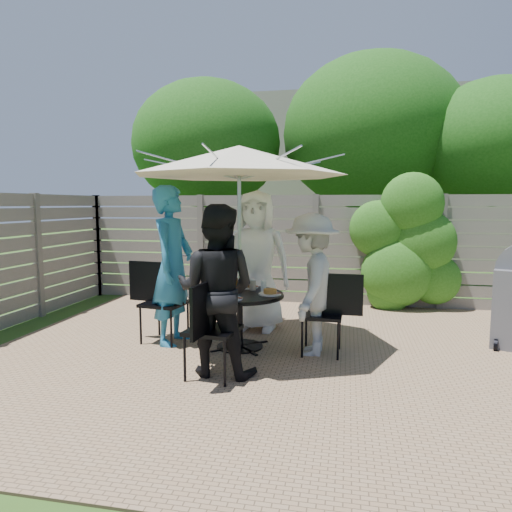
% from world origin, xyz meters
% --- Properties ---
extents(backyard_envelope, '(60.00, 60.00, 5.00)m').
position_xyz_m(backyard_envelope, '(0.09, 10.29, 2.61)').
color(backyard_envelope, '#33531A').
rests_on(backyard_envelope, ground).
extents(patio_table, '(1.05, 1.05, 0.66)m').
position_xyz_m(patio_table, '(-0.68, 0.41, 0.46)').
color(patio_table, black).
rests_on(patio_table, ground).
extents(umbrella, '(2.51, 2.51, 2.34)m').
position_xyz_m(umbrella, '(-0.68, 0.41, 2.17)').
color(umbrella, silver).
rests_on(umbrella, ground).
extents(chair_back, '(0.44, 0.62, 0.84)m').
position_xyz_m(chair_back, '(-0.64, 1.38, 0.25)').
color(chair_back, black).
rests_on(chair_back, ground).
extents(person_back, '(0.94, 0.63, 1.87)m').
position_xyz_m(person_back, '(-0.65, 1.24, 0.93)').
color(person_back, white).
rests_on(person_back, ground).
extents(chair_left, '(0.74, 0.54, 0.99)m').
position_xyz_m(chair_left, '(-1.65, 0.46, 0.30)').
color(chair_left, black).
rests_on(chair_left, ground).
extents(person_left, '(0.49, 0.71, 1.91)m').
position_xyz_m(person_left, '(-1.51, 0.45, 0.95)').
color(person_left, teal).
rests_on(person_left, ground).
extents(chair_front, '(0.52, 0.73, 0.97)m').
position_xyz_m(chair_front, '(-0.73, -0.55, 0.29)').
color(chair_front, black).
rests_on(chair_front, ground).
extents(person_front, '(0.85, 0.67, 1.69)m').
position_xyz_m(person_front, '(-0.72, -0.42, 0.84)').
color(person_front, black).
rests_on(person_front, ground).
extents(chair_right, '(0.68, 0.46, 0.93)m').
position_xyz_m(chair_right, '(0.28, 0.37, 0.28)').
color(chair_right, black).
rests_on(chair_right, ground).
extents(person_right, '(0.64, 1.05, 1.60)m').
position_xyz_m(person_right, '(0.14, 0.38, 0.80)').
color(person_right, '#B1AFAC').
rests_on(person_right, ground).
extents(plate_back, '(0.26, 0.26, 0.06)m').
position_xyz_m(plate_back, '(-0.67, 0.77, 0.69)').
color(plate_back, white).
rests_on(plate_back, patio_table).
extents(plate_left, '(0.26, 0.26, 0.06)m').
position_xyz_m(plate_left, '(-1.04, 0.43, 0.69)').
color(plate_left, white).
rests_on(plate_left, patio_table).
extents(plate_front, '(0.26, 0.26, 0.06)m').
position_xyz_m(plate_front, '(-0.70, 0.05, 0.69)').
color(plate_front, white).
rests_on(plate_front, patio_table).
extents(plate_right, '(0.26, 0.26, 0.06)m').
position_xyz_m(plate_right, '(-0.32, 0.40, 0.69)').
color(plate_right, white).
rests_on(plate_right, patio_table).
extents(glass_back, '(0.07, 0.07, 0.14)m').
position_xyz_m(glass_back, '(-0.78, 0.68, 0.73)').
color(glass_back, silver).
rests_on(glass_back, patio_table).
extents(glass_left, '(0.07, 0.07, 0.14)m').
position_xyz_m(glass_left, '(-0.95, 0.32, 0.73)').
color(glass_left, silver).
rests_on(glass_left, patio_table).
extents(glass_right, '(0.07, 0.07, 0.14)m').
position_xyz_m(glass_right, '(-0.42, 0.51, 0.73)').
color(glass_right, silver).
rests_on(glass_right, patio_table).
extents(syrup_jug, '(0.09, 0.09, 0.16)m').
position_xyz_m(syrup_jug, '(-0.74, 0.47, 0.74)').
color(syrup_jug, '#59280C').
rests_on(syrup_jug, patio_table).
extents(coffee_cup, '(0.08, 0.08, 0.12)m').
position_xyz_m(coffee_cup, '(-0.58, 0.63, 0.72)').
color(coffee_cup, '#C6B293').
rests_on(coffee_cup, patio_table).
extents(bicycle, '(0.74, 1.75, 0.90)m').
position_xyz_m(bicycle, '(-1.70, 2.60, 0.45)').
color(bicycle, '#333338').
rests_on(bicycle, ground).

